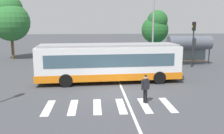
% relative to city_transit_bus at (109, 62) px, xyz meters
% --- Properties ---
extents(ground_plane, '(160.00, 160.00, 0.00)m').
position_rel_city_transit_bus_xyz_m(ground_plane, '(0.35, -3.62, -1.59)').
color(ground_plane, '#424449').
extents(city_transit_bus, '(11.59, 3.23, 3.06)m').
position_rel_city_transit_bus_xyz_m(city_transit_bus, '(0.00, 0.00, 0.00)').
color(city_transit_bus, black).
rests_on(city_transit_bus, ground_plane).
extents(pedestrian_crossing_street, '(0.54, 0.40, 1.72)m').
position_rel_city_transit_bus_xyz_m(pedestrian_crossing_street, '(1.83, -5.33, -0.62)').
color(pedestrian_crossing_street, black).
rests_on(pedestrian_crossing_street, ground_plane).
extents(parked_car_blue, '(1.94, 4.53, 1.35)m').
position_rel_city_transit_bus_xyz_m(parked_car_blue, '(-5.81, 13.05, -0.82)').
color(parked_car_blue, black).
rests_on(parked_car_blue, ground_plane).
extents(parked_car_champagne, '(2.00, 4.56, 1.35)m').
position_rel_city_transit_bus_xyz_m(parked_car_champagne, '(-3.06, 12.88, -0.82)').
color(parked_car_champagne, black).
rests_on(parked_car_champagne, ground_plane).
extents(parked_car_red, '(2.04, 4.59, 1.35)m').
position_rel_city_transit_bus_xyz_m(parked_car_red, '(-0.18, 13.08, -0.82)').
color(parked_car_red, black).
rests_on(parked_car_red, ground_plane).
extents(parked_car_black, '(1.90, 4.51, 1.35)m').
position_rel_city_transit_bus_xyz_m(parked_car_black, '(2.42, 12.46, -0.82)').
color(parked_car_black, black).
rests_on(parked_car_black, ground_plane).
extents(parked_car_silver, '(2.15, 4.62, 1.35)m').
position_rel_city_transit_bus_xyz_m(parked_car_silver, '(5.14, 12.62, -0.82)').
color(parked_car_silver, black).
rests_on(parked_car_silver, ground_plane).
extents(parked_car_teal, '(1.92, 4.52, 1.35)m').
position_rel_city_transit_bus_xyz_m(parked_car_teal, '(7.85, 12.64, -0.82)').
color(parked_car_teal, black).
rests_on(parked_car_teal, ground_plane).
extents(traffic_light_far_corner, '(0.33, 0.32, 4.78)m').
position_rel_city_transit_bus_xyz_m(traffic_light_far_corner, '(9.21, 5.72, 1.62)').
color(traffic_light_far_corner, '#28282B').
rests_on(traffic_light_far_corner, ground_plane).
extents(bus_stop_shelter, '(4.84, 1.54, 3.25)m').
position_rel_city_transit_bus_xyz_m(bus_stop_shelter, '(9.48, 7.33, 0.83)').
color(bus_stop_shelter, '#28282B').
rests_on(bus_stop_shelter, ground_plane).
extents(twin_arm_street_lamp, '(4.04, 0.32, 8.91)m').
position_rel_city_transit_bus_xyz_m(twin_arm_street_lamp, '(5.64, 8.74, 3.87)').
color(twin_arm_street_lamp, '#939399').
rests_on(twin_arm_street_lamp, ground_plane).
extents(background_tree_left, '(4.81, 4.81, 8.22)m').
position_rel_city_transit_bus_xyz_m(background_tree_left, '(-11.79, 13.23, 3.63)').
color(background_tree_left, brown).
rests_on(background_tree_left, ground_plane).
extents(background_tree_right, '(3.74, 3.74, 6.36)m').
position_rel_city_transit_bus_xyz_m(background_tree_right, '(7.46, 14.74, 2.43)').
color(background_tree_right, brown).
rests_on(background_tree_right, ground_plane).
extents(crosswalk_painted_stripes, '(7.38, 2.62, 0.01)m').
position_rel_city_transit_bus_xyz_m(crosswalk_painted_stripes, '(-0.36, -5.79, -1.58)').
color(crosswalk_painted_stripes, silver).
rests_on(crosswalk_painted_stripes, ground_plane).
extents(lane_center_line, '(0.16, 24.00, 0.01)m').
position_rel_city_transit_bus_xyz_m(lane_center_line, '(0.80, -1.62, -1.58)').
color(lane_center_line, silver).
rests_on(lane_center_line, ground_plane).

